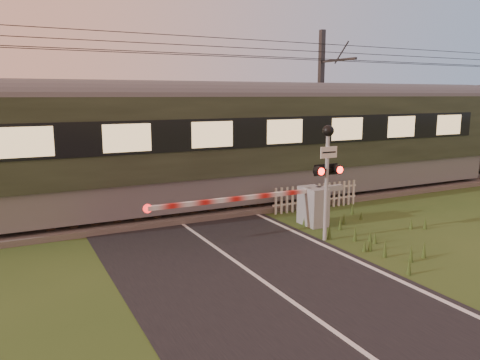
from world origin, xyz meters
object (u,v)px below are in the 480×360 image
boom_gate (307,205)px  crossing_signal (327,162)px  catenary_mast (321,106)px  train (469,130)px  picket_fence (316,196)px

boom_gate → crossing_signal: size_ratio=2.01×
crossing_signal → catenary_mast: catenary_mast is taller
boom_gate → catenary_mast: catenary_mast is taller
train → crossing_signal: size_ratio=13.85×
train → crossing_signal: bearing=-158.0°
train → boom_gate: (-12.10, -3.56, -1.73)m
train → catenary_mast: bearing=163.1°
crossing_signal → picket_fence: (1.99, 3.16, -1.80)m
picket_fence → catenary_mast: (3.16, 4.12, 3.17)m
train → picket_fence: (-10.50, -1.89, -1.94)m
picket_fence → catenary_mast: 6.08m
picket_fence → catenary_mast: size_ratio=0.53×
train → catenary_mast: catenary_mast is taller
crossing_signal → picket_fence: bearing=57.8°
boom_gate → crossing_signal: crossing_signal is taller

